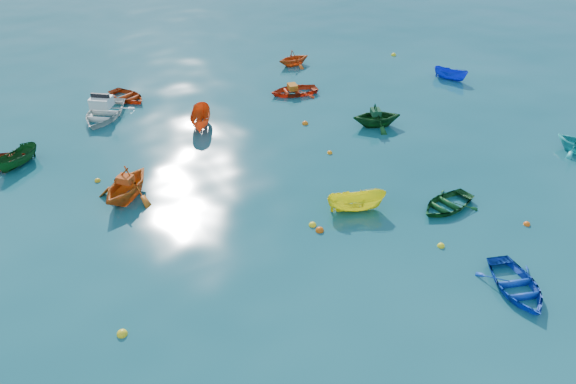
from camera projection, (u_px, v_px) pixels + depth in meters
name	position (u px, v px, depth m)	size (l,w,h in m)	color
ground	(344.00, 259.00, 23.12)	(160.00, 160.00, 0.00)	#0B4550
dinghy_blue_se	(515.00, 290.00, 21.62)	(2.32, 3.25, 0.67)	#0E3CB5
dinghy_orange_w	(128.00, 198.00, 26.90)	(2.80, 3.25, 1.71)	#D65D14
sampan_yellow_mid	(356.00, 210.00, 26.05)	(1.03, 2.74, 1.06)	yellow
dinghy_green_e	(446.00, 208.00, 26.22)	(2.13, 2.98, 0.62)	#10481D
dinghy_cyan_se	(576.00, 152.00, 30.61)	(2.21, 2.56, 1.35)	#1BA7AB
dinghy_red_nw	(1.00, 165.00, 29.43)	(2.34, 3.27, 0.68)	red
sampan_orange_n	(202.00, 126.00, 33.22)	(1.12, 2.98, 1.15)	#E84F15
dinghy_green_n	(376.00, 126.00, 33.25)	(2.44, 2.83, 1.49)	#0F4117
dinghy_red_ne	(294.00, 94.00, 37.16)	(2.26, 3.16, 0.66)	red
sampan_blue_far	(450.00, 79.00, 39.26)	(0.90, 2.40, 0.93)	#112CD4
dinghy_red_far	(128.00, 99.00, 36.44)	(2.12, 2.97, 0.62)	#C03A10
dinghy_orange_far	(294.00, 65.00, 41.50)	(2.11, 2.44, 1.29)	#D24F13
sampan_green_far	(20.00, 166.00, 29.39)	(0.99, 2.63, 1.02)	#0F4219
motorboat_white	(104.00, 117.00, 34.23)	(2.94, 4.11, 1.45)	white
tarp_orange_a	(125.00, 179.00, 26.38)	(0.70, 0.53, 0.34)	#D34915
tarp_green_b	(376.00, 112.00, 32.74)	(0.69, 0.52, 0.33)	#104023
tarp_orange_b	(292.00, 87.00, 36.86)	(0.74, 0.56, 0.36)	#C66314
buoy_ye_a	(441.00, 246.00, 23.83)	(0.32, 0.32, 0.32)	yellow
buoy_or_b	(527.00, 225.00, 25.11)	(0.31, 0.31, 0.31)	#FF5C0D
buoy_ye_b	(122.00, 334.00, 19.74)	(0.39, 0.39, 0.39)	yellow
buoy_or_c	(320.00, 231.00, 24.73)	(0.38, 0.38, 0.38)	#D9520B
buoy_ye_c	(312.00, 225.00, 25.06)	(0.34, 0.34, 0.34)	yellow
buoy_or_d	(305.00, 124.00, 33.47)	(0.38, 0.38, 0.38)	orange
buoy_ye_d	(98.00, 181.00, 28.15)	(0.31, 0.31, 0.31)	gold
buoy_or_e	(330.00, 153.00, 30.52)	(0.29, 0.29, 0.29)	orange
buoy_ye_e	(394.00, 55.00, 43.28)	(0.39, 0.39, 0.39)	yellow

